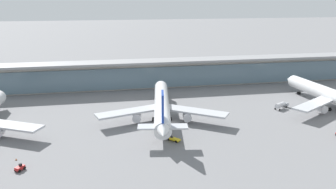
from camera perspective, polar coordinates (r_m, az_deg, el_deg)
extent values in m
plane|color=slate|center=(138.37, 0.86, -4.61)|extent=(1200.00, 1200.00, 0.00)
cone|color=white|center=(171.65, -25.91, -0.12)|extent=(6.13, 5.67, 5.95)
cube|color=#B7BABF|center=(134.85, -24.91, -4.61)|extent=(26.24, 18.19, 0.73)
cylinder|color=white|center=(141.08, -1.03, -1.72)|extent=(14.88, 57.80, 6.07)
cone|color=white|center=(171.06, -1.16, 1.48)|extent=(6.72, 6.32, 5.95)
cone|color=white|center=(111.83, -0.84, -6.27)|extent=(6.43, 7.44, 5.46)
cube|color=black|center=(167.43, -1.15, 1.53)|extent=(4.89, 3.18, 0.73)
cube|color=#B7BABF|center=(136.89, -6.49, -2.86)|extent=(26.97, 14.10, 0.73)
cube|color=#B7BABF|center=(137.17, 4.47, -2.76)|extent=(25.29, 20.46, 0.73)
cylinder|color=silver|center=(136.78, -5.17, -3.76)|extent=(3.99, 4.86, 3.35)
cylinder|color=silver|center=(136.99, 3.17, -3.69)|extent=(3.99, 4.86, 3.35)
cube|color=#193899|center=(114.31, -0.89, -1.95)|extent=(1.85, 7.35, 9.42)
cube|color=#B7BABF|center=(115.63, -0.87, -5.33)|extent=(17.25, 7.13, 0.52)
cylinder|color=black|center=(139.75, -2.38, -4.08)|extent=(1.47, 1.64, 1.47)
cylinder|color=black|center=(139.82, 0.37, -4.06)|extent=(1.47, 1.64, 1.47)
cylinder|color=black|center=(164.55, -1.13, -0.93)|extent=(1.47, 1.64, 1.47)
cylinder|color=white|center=(170.26, 25.48, -0.19)|extent=(11.16, 57.87, 6.07)
cone|color=white|center=(193.89, 19.55, 2.30)|extent=(6.41, 5.97, 5.95)
cube|color=black|center=(190.91, 20.17, 2.36)|extent=(4.76, 2.91, 0.73)
cube|color=#B7BABF|center=(158.44, 23.08, -1.44)|extent=(25.86, 19.25, 0.73)
cylinder|color=silver|center=(160.53, 24.01, -2.11)|extent=(3.73, 4.68, 3.35)
cylinder|color=black|center=(167.22, 25.10, -2.22)|extent=(1.38, 1.57, 1.47)
cylinder|color=black|center=(188.70, 20.81, 0.23)|extent=(1.38, 1.57, 1.47)
cube|color=#B21E1E|center=(110.62, -23.27, -11.04)|extent=(2.79, 3.16, 0.90)
cube|color=black|center=(110.46, -23.20, -10.61)|extent=(0.97, 0.97, 0.70)
cylinder|color=black|center=(109.76, -23.34, -11.53)|extent=(0.73, 0.91, 0.90)
cylinder|color=black|center=(110.72, -23.87, -11.35)|extent=(0.73, 0.91, 0.90)
cylinder|color=black|center=(110.94, -22.61, -11.15)|extent=(0.73, 0.91, 0.90)
cylinder|color=black|center=(111.89, -23.14, -10.97)|extent=(0.73, 0.91, 0.90)
cube|color=yellow|center=(121.08, 0.96, -7.34)|extent=(4.51, 4.80, 0.60)
cube|color=black|center=(122.02, 0.05, -6.60)|extent=(3.28, 3.57, 1.72)
cylinder|color=black|center=(121.54, 0.08, -7.40)|extent=(0.80, 0.86, 0.90)
cylinder|color=black|center=(122.74, 0.56, -7.16)|extent=(0.80, 0.86, 0.90)
cylinder|color=black|center=(119.67, 1.36, -7.80)|extent=(0.80, 0.86, 0.90)
cylinder|color=black|center=(120.88, 1.83, -7.55)|extent=(0.80, 0.86, 0.90)
cube|color=gray|center=(165.44, 18.79, -1.55)|extent=(2.98, 3.10, 1.50)
cylinder|color=silver|center=(161.16, 17.99, -1.68)|extent=(5.85, 4.79, 2.10)
cylinder|color=black|center=(165.34, 18.27, -1.79)|extent=(0.91, 0.72, 0.90)
cylinder|color=black|center=(164.37, 18.94, -1.95)|extent=(0.91, 0.72, 0.90)
cylinder|color=black|center=(160.54, 17.28, -2.23)|extent=(0.91, 0.72, 0.90)
cylinder|color=black|center=(159.54, 17.97, -2.40)|extent=(0.91, 0.72, 0.90)
cylinder|color=black|center=(139.21, 26.04, -6.00)|extent=(0.41, 0.93, 0.90)
cube|color=#B2ADA3|center=(189.76, -2.51, 3.32)|extent=(264.41, 8.00, 14.00)
cube|color=slate|center=(185.77, -2.32, 2.82)|extent=(259.12, 0.50, 11.20)
cube|color=gray|center=(186.28, -2.45, 5.47)|extent=(269.69, 12.80, 1.20)
cone|color=orange|center=(117.72, -23.80, -9.74)|extent=(0.44, 0.44, 0.70)
cube|color=black|center=(117.85, -23.78, -9.88)|extent=(0.62, 0.62, 0.04)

